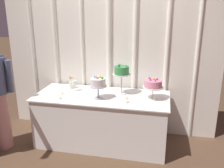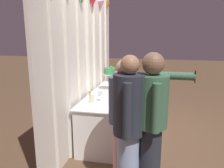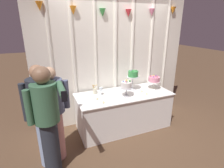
# 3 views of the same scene
# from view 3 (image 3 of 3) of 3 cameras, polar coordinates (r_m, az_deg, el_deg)

# --- Properties ---
(ground_plane) EXTENTS (24.00, 24.00, 0.00)m
(ground_plane) POSITION_cam_3_polar(r_m,az_deg,el_deg) (3.86, 4.28, -14.15)
(ground_plane) COLOR brown
(draped_curtain) EXTENTS (3.41, 0.14, 2.68)m
(draped_curtain) POSITION_cam_3_polar(r_m,az_deg,el_deg) (3.83, 0.83, 7.93)
(draped_curtain) COLOR white
(draped_curtain) RESTS_ON ground_plane
(cake_table) EXTENTS (1.93, 0.83, 0.76)m
(cake_table) POSITION_cam_3_polar(r_m,az_deg,el_deg) (3.74, 3.74, -8.52)
(cake_table) COLOR white
(cake_table) RESTS_ON ground_plane
(cake_display_leftmost) EXTENTS (0.24, 0.24, 0.33)m
(cake_display_leftmost) POSITION_cam_3_polar(r_m,az_deg,el_deg) (3.39, 4.66, -0.45)
(cake_display_leftmost) COLOR #B2B2B7
(cake_display_leftmost) RESTS_ON cake_table
(cake_display_center) EXTENTS (0.26, 0.26, 0.45)m
(cake_display_center) POSITION_cam_3_polar(r_m,az_deg,el_deg) (3.70, 6.80, 2.96)
(cake_display_center) COLOR silver
(cake_display_center) RESTS_ON cake_table
(cake_display_rightmost) EXTENTS (0.29, 0.29, 0.32)m
(cake_display_rightmost) POSITION_cam_3_polar(r_m,az_deg,el_deg) (3.89, 13.41, 1.40)
(cake_display_rightmost) COLOR silver
(cake_display_rightmost) RESTS_ON cake_table
(wine_glass) EXTENTS (0.07, 0.07, 0.16)m
(wine_glass) POSITION_cam_3_polar(r_m,az_deg,el_deg) (3.48, -3.63, -1.77)
(wine_glass) COLOR silver
(wine_glass) RESTS_ON cake_table
(flower_vase) EXTENTS (0.09, 0.10, 0.20)m
(flower_vase) POSITION_cam_3_polar(r_m,az_deg,el_deg) (3.57, -5.60, -1.98)
(flower_vase) COLOR beige
(flower_vase) RESTS_ON cake_table
(tealight_far_left) EXTENTS (0.04, 0.04, 0.04)m
(tealight_far_left) POSITION_cam_3_polar(r_m,az_deg,el_deg) (3.32, -4.73, -4.83)
(tealight_far_left) COLOR beige
(tealight_far_left) RESTS_ON cake_table
(tealight_near_left) EXTENTS (0.05, 0.05, 0.03)m
(tealight_near_left) POSITION_cam_3_polar(r_m,az_deg,el_deg) (3.17, -2.72, -6.01)
(tealight_near_left) COLOR beige
(tealight_near_left) RESTS_ON cake_table
(tealight_near_right) EXTENTS (0.05, 0.05, 0.04)m
(tealight_near_right) POSITION_cam_3_polar(r_m,az_deg,el_deg) (3.70, 9.51, -2.46)
(tealight_near_right) COLOR beige
(tealight_near_right) RESTS_ON cake_table
(tealight_far_right) EXTENTS (0.05, 0.05, 0.04)m
(tealight_far_right) POSITION_cam_3_polar(r_m,az_deg,el_deg) (3.61, 11.06, -3.13)
(tealight_far_right) COLOR beige
(tealight_far_right) RESTS_ON cake_table
(guest_man_dark_suit) EXTENTS (0.49, 0.35, 1.59)m
(guest_man_dark_suit) POSITION_cam_3_polar(r_m,az_deg,el_deg) (2.78, -21.51, -8.93)
(guest_man_dark_suit) COLOR #93ADD6
(guest_man_dark_suit) RESTS_ON ground_plane
(guest_man_pink_jacket) EXTENTS (0.51, 0.37, 1.54)m
(guest_man_pink_jacket) POSITION_cam_3_polar(r_m,az_deg,el_deg) (2.86, -18.36, -8.57)
(guest_man_pink_jacket) COLOR #D6938E
(guest_man_pink_jacket) RESTS_ON ground_plane
(guest_girl_blue_dress) EXTENTS (0.49, 0.63, 1.62)m
(guest_girl_blue_dress) POSITION_cam_3_polar(r_m,az_deg,el_deg) (2.56, -20.12, -10.56)
(guest_girl_blue_dress) COLOR #282D38
(guest_girl_blue_dress) RESTS_ON ground_plane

